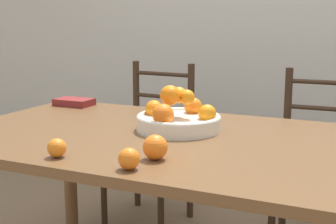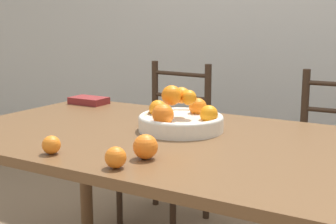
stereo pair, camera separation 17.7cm
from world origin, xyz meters
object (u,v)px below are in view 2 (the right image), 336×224
object	(u,v)px
fruit_bowl	(180,118)
book_stack	(89,101)
chair_left	(167,146)
chair_right	(335,172)
orange_loose_2	(116,157)
orange_loose_1	(145,147)
orange_loose_0	(51,145)

from	to	relation	value
fruit_bowl	book_stack	world-z (taller)	fruit_bowl
fruit_bowl	book_stack	distance (m)	0.77
chair_left	chair_right	bearing A→B (deg)	4.28
orange_loose_2	chair_right	world-z (taller)	chair_right
chair_left	chair_right	world-z (taller)	same
book_stack	orange_loose_1	bearing A→B (deg)	-40.46
orange_loose_0	orange_loose_1	world-z (taller)	orange_loose_1
fruit_bowl	orange_loose_2	size ratio (longest dim) A/B	5.18
fruit_bowl	chair_right	distance (m)	0.92
orange_loose_1	book_stack	xyz separation A→B (m)	(-0.81, 0.69, -0.02)
orange_loose_0	orange_loose_1	bearing A→B (deg)	20.21
orange_loose_1	chair_left	distance (m)	1.28
chair_right	fruit_bowl	bearing A→B (deg)	-126.30
orange_loose_0	chair_right	distance (m)	1.43
fruit_bowl	chair_right	bearing A→B (deg)	55.80
orange_loose_0	chair_left	world-z (taller)	chair_left
orange_loose_1	chair_right	world-z (taller)	chair_right
orange_loose_2	chair_right	size ratio (longest dim) A/B	0.07
orange_loose_0	book_stack	bearing A→B (deg)	122.46
orange_loose_2	fruit_bowl	bearing A→B (deg)	97.30
orange_loose_2	chair_left	distance (m)	1.38
orange_loose_0	chair_right	xyz separation A→B (m)	(0.68, 1.21, -0.33)
chair_left	orange_loose_1	bearing A→B (deg)	-58.47
orange_loose_1	chair_left	size ratio (longest dim) A/B	0.09
fruit_bowl	orange_loose_0	xyz separation A→B (m)	(-0.21, -0.51, -0.02)
orange_loose_1	book_stack	bearing A→B (deg)	139.54
orange_loose_0	orange_loose_2	world-z (taller)	orange_loose_2
orange_loose_1	chair_left	bearing A→B (deg)	117.26
chair_right	book_stack	size ratio (longest dim) A/B	4.91
orange_loose_1	orange_loose_2	world-z (taller)	orange_loose_1
chair_left	book_stack	bearing A→B (deg)	-115.87
fruit_bowl	orange_loose_1	size ratio (longest dim) A/B	4.24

